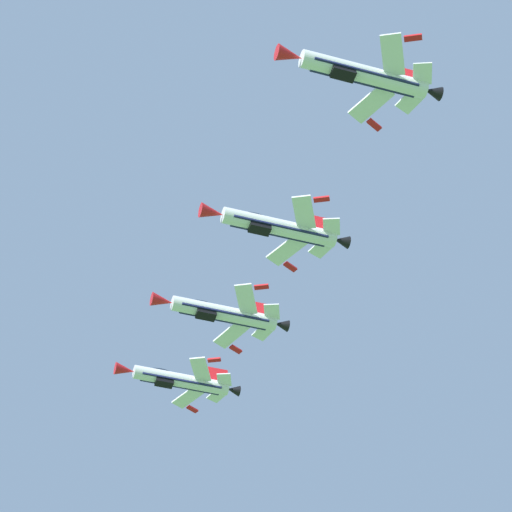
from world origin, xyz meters
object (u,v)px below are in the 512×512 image
object	(u,v)px
fighter_jet_left_wing	(277,227)
fighter_jet_left_outer	(179,380)
fighter_jet_lead	(361,74)
fighter_jet_right_wing	(222,313)

from	to	relation	value
fighter_jet_left_wing	fighter_jet_left_outer	xyz separation A→B (m)	(-20.01, 28.58, 3.59)
fighter_jet_lead	fighter_jet_right_wing	xyz separation A→B (m)	(-22.16, 30.06, -0.58)
fighter_jet_lead	fighter_jet_right_wing	size ratio (longest dim) A/B	1.00
fighter_jet_lead	fighter_jet_left_wing	size ratio (longest dim) A/B	1.00
fighter_jet_lead	fighter_jet_left_wing	bearing A→B (deg)	2.30
fighter_jet_right_wing	fighter_jet_left_outer	distance (m)	18.53
fighter_jet_left_wing	fighter_jet_left_outer	bearing A→B (deg)	0.91
fighter_jet_lead	fighter_jet_right_wing	world-z (taller)	fighter_jet_lead
fighter_jet_left_wing	fighter_jet_left_outer	size ratio (longest dim) A/B	1.00
fighter_jet_right_wing	fighter_jet_left_outer	xyz separation A→B (m)	(-10.16, 15.24, 2.79)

